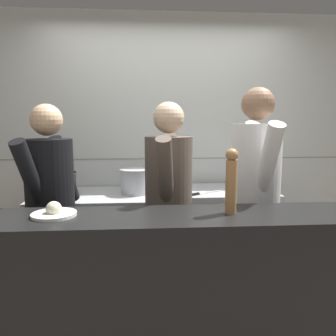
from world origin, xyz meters
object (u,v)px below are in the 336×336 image
object	(u,v)px
oven_range	(103,239)
stock_pot	(62,183)
chefs_knife	(202,193)
chef_sous	(169,205)
chef_line	(255,196)
pepper_mill	(231,180)
chef_head_cook	(51,208)
plated_dish_main	(54,212)
sauce_pot	(136,181)

from	to	relation	value
oven_range	stock_pot	size ratio (longest dim) A/B	4.50
chefs_knife	chef_sous	distance (m)	0.61
chefs_knife	chef_line	xyz separation A→B (m)	(0.30, -0.51, 0.09)
chefs_knife	chef_line	bearing A→B (deg)	-60.01
pepper_mill	chef_head_cook	size ratio (longest dim) A/B	0.22
pepper_mill	chef_line	size ratio (longest dim) A/B	0.21
plated_dish_main	chef_sous	distance (m)	0.85
stock_pot	chef_head_cook	world-z (taller)	chef_head_cook
chefs_knife	pepper_mill	size ratio (longest dim) A/B	0.90
sauce_pot	plated_dish_main	xyz separation A→B (m)	(-0.42, -1.20, 0.04)
chef_line	sauce_pot	bearing A→B (deg)	140.54
pepper_mill	chef_sous	distance (m)	0.68
chefs_knife	chef_line	world-z (taller)	chef_line
chef_head_cook	chef_line	distance (m)	1.47
sauce_pot	chef_line	size ratio (longest dim) A/B	0.17
oven_range	plated_dish_main	size ratio (longest dim) A/B	4.96
plated_dish_main	chef_head_cook	distance (m)	0.56
pepper_mill	stock_pot	bearing A→B (deg)	135.25
oven_range	pepper_mill	distance (m)	1.69
oven_range	chefs_knife	distance (m)	1.03
pepper_mill	oven_range	bearing A→B (deg)	125.77
stock_pot	sauce_pot	world-z (taller)	sauce_pot
chef_line	plated_dish_main	bearing A→B (deg)	-160.17
oven_range	pepper_mill	bearing A→B (deg)	-54.23
sauce_pot	chef_line	distance (m)	1.13
oven_range	sauce_pot	world-z (taller)	sauce_pot
pepper_mill	chef_sous	world-z (taller)	chef_sous
pepper_mill	chef_head_cook	world-z (taller)	chef_head_cook
stock_pot	sauce_pot	size ratio (longest dim) A/B	0.91
sauce_pot	chef_line	bearing A→B (deg)	-37.97
stock_pot	chef_head_cook	size ratio (longest dim) A/B	0.16
stock_pot	plated_dish_main	bearing A→B (deg)	-78.10
oven_range	sauce_pot	bearing A→B (deg)	0.62
chefs_knife	chef_head_cook	distance (m)	1.28
stock_pot	plated_dish_main	world-z (taller)	plated_dish_main
chefs_knife	chef_head_cook	bearing A→B (deg)	-157.04
sauce_pot	chef_head_cook	xyz separation A→B (m)	(-0.58, -0.68, -0.07)
chef_head_cook	chef_line	size ratio (longest dim) A/B	0.93
oven_range	plated_dish_main	distance (m)	1.34
oven_range	chef_head_cook	bearing A→B (deg)	-111.90
stock_pot	pepper_mill	size ratio (longest dim) A/B	0.73
chefs_knife	pepper_mill	world-z (taller)	pepper_mill
stock_pot	chef_head_cook	xyz separation A→B (m)	(0.09, -0.68, -0.06)
oven_range	stock_pot	distance (m)	0.65
sauce_pot	oven_range	bearing A→B (deg)	-179.38
chefs_knife	pepper_mill	xyz separation A→B (m)	(-0.03, -1.04, 0.31)
sauce_pot	chef_line	xyz separation A→B (m)	(0.89, -0.69, -0.00)
chef_line	chef_head_cook	bearing A→B (deg)	177.99
plated_dish_main	stock_pot	bearing A→B (deg)	101.90
plated_dish_main	chef_line	world-z (taller)	chef_line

